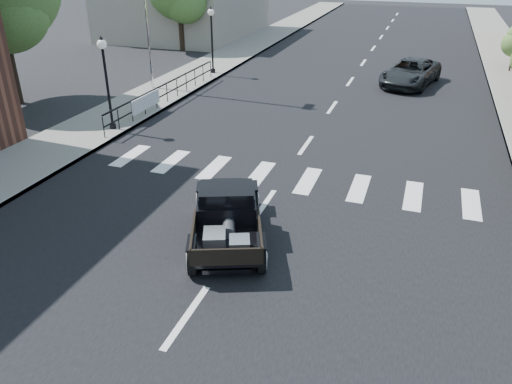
% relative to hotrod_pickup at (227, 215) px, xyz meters
% --- Properties ---
extents(ground, '(120.00, 120.00, 0.00)m').
position_rel_hotrod_pickup_xyz_m(ground, '(0.32, -0.02, -0.70)').
color(ground, black).
rests_on(ground, ground).
extents(road, '(14.00, 80.00, 0.02)m').
position_rel_hotrod_pickup_xyz_m(road, '(0.32, 14.98, -0.69)').
color(road, black).
rests_on(road, ground).
extents(road_markings, '(12.00, 60.00, 0.06)m').
position_rel_hotrod_pickup_xyz_m(road_markings, '(0.32, 9.98, -0.70)').
color(road_markings, silver).
rests_on(road_markings, ground).
extents(sidewalk_left, '(3.00, 80.00, 0.15)m').
position_rel_hotrod_pickup_xyz_m(sidewalk_left, '(-8.18, 14.98, -0.63)').
color(sidewalk_left, gray).
rests_on(sidewalk_left, ground).
extents(low_building_left, '(10.00, 12.00, 5.00)m').
position_rel_hotrod_pickup_xyz_m(low_building_left, '(-14.68, 27.98, 1.80)').
color(low_building_left, '#A39689').
rests_on(low_building_left, ground).
extents(railing, '(0.08, 10.00, 1.00)m').
position_rel_hotrod_pickup_xyz_m(railing, '(-6.98, 9.98, -0.05)').
color(railing, black).
rests_on(railing, sidewalk_left).
extents(banner, '(0.04, 2.20, 0.60)m').
position_rel_hotrod_pickup_xyz_m(banner, '(-6.90, 7.98, -0.25)').
color(banner, silver).
rests_on(banner, sidewalk_left).
extents(lamp_post_b, '(0.36, 0.36, 3.54)m').
position_rel_hotrod_pickup_xyz_m(lamp_post_b, '(-7.28, 5.98, 1.22)').
color(lamp_post_b, black).
rests_on(lamp_post_b, sidewalk_left).
extents(lamp_post_c, '(0.36, 0.36, 3.54)m').
position_rel_hotrod_pickup_xyz_m(lamp_post_c, '(-7.28, 15.98, 1.22)').
color(lamp_post_c, black).
rests_on(lamp_post_c, sidewalk_left).
extents(big_tree_near, '(5.49, 5.49, 8.06)m').
position_rel_hotrod_pickup_xyz_m(big_tree_near, '(-13.68, 7.98, 3.33)').
color(big_tree_near, '#426A2D').
rests_on(big_tree_near, ground).
extents(big_tree_far, '(4.26, 4.26, 6.25)m').
position_rel_hotrod_pickup_xyz_m(big_tree_far, '(-12.18, 21.98, 2.42)').
color(big_tree_far, '#426A2D').
rests_on(big_tree_far, ground).
extents(hotrod_pickup, '(3.26, 4.48, 1.41)m').
position_rel_hotrod_pickup_xyz_m(hotrod_pickup, '(0.00, 0.00, 0.00)').
color(hotrod_pickup, black).
rests_on(hotrod_pickup, ground).
extents(second_car, '(3.22, 5.12, 1.32)m').
position_rel_hotrod_pickup_xyz_m(second_car, '(3.37, 17.29, -0.05)').
color(second_car, black).
rests_on(second_car, ground).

